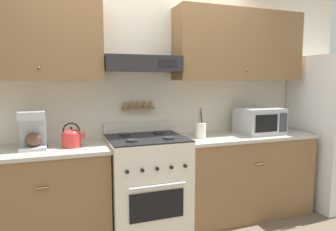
{
  "coord_description": "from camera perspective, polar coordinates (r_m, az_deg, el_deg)",
  "views": [
    {
      "loc": [
        -0.75,
        -2.44,
        1.47
      ],
      "look_at": [
        0.21,
        0.26,
        1.14
      ],
      "focal_mm": 32.0,
      "sensor_mm": 36.0,
      "label": 1
    }
  ],
  "objects": [
    {
      "name": "tea_kettle",
      "position": [
        2.79,
        -17.88,
        -3.98
      ],
      "size": [
        0.21,
        0.17,
        0.22
      ],
      "color": "red",
      "rests_on": "counter_left"
    },
    {
      "name": "utensil_crock",
      "position": [
        3.09,
        6.24,
        -2.71
      ],
      "size": [
        0.11,
        0.11,
        0.31
      ],
      "color": "silver",
      "rests_on": "counter_right"
    },
    {
      "name": "counter_left",
      "position": [
        2.95,
        -22.28,
        -14.25
      ],
      "size": [
        1.1,
        0.63,
        0.89
      ],
      "color": "brown",
      "rests_on": "ground_plane"
    },
    {
      "name": "wall_back",
      "position": [
        3.14,
        -4.1,
        6.99
      ],
      "size": [
        5.2,
        0.46,
        2.55
      ],
      "color": "beige",
      "rests_on": "ground_plane"
    },
    {
      "name": "stove_range",
      "position": [
        3.0,
        -4.08,
        -12.88
      ],
      "size": [
        0.73,
        0.7,
        1.04
      ],
      "color": "beige",
      "rests_on": "ground_plane"
    },
    {
      "name": "counter_right",
      "position": [
        3.49,
        13.94,
        -10.73
      ],
      "size": [
        1.49,
        0.63,
        0.89
      ],
      "color": "brown",
      "rests_on": "ground_plane"
    },
    {
      "name": "microwave",
      "position": [
        3.47,
        16.97,
        -0.97
      ],
      "size": [
        0.45,
        0.4,
        0.28
      ],
      "color": "#ADAFB5",
      "rests_on": "counter_right"
    },
    {
      "name": "coffee_maker",
      "position": [
        2.81,
        -24.32,
        -2.6
      ],
      "size": [
        0.21,
        0.21,
        0.33
      ],
      "color": "#ADAFB5",
      "rests_on": "counter_left"
    },
    {
      "name": "refrigerator",
      "position": [
        4.11,
        28.83,
        -2.52
      ],
      "size": [
        0.77,
        0.77,
        1.76
      ],
      "color": "white",
      "rests_on": "ground_plane"
    }
  ]
}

